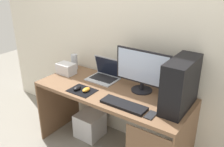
% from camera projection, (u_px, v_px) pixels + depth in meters
% --- Properties ---
extents(wall_back, '(4.00, 0.05, 2.60)m').
position_uv_depth(wall_back, '(133.00, 27.00, 2.46)').
color(wall_back, beige).
rests_on(wall_back, ground_plane).
extents(desk, '(1.56, 0.63, 0.74)m').
position_uv_depth(desk, '(113.00, 104.00, 2.45)').
color(desk, brown).
rests_on(desk, ground_plane).
extents(pc_tower, '(0.18, 0.46, 0.44)m').
position_uv_depth(pc_tower, '(181.00, 84.00, 2.03)').
color(pc_tower, black).
rests_on(pc_tower, desk).
extents(monitor, '(0.56, 0.21, 0.42)m').
position_uv_depth(monitor, '(142.00, 70.00, 2.32)').
color(monitor, black).
rests_on(monitor, desk).
extents(laptop, '(0.31, 0.25, 0.24)m').
position_uv_depth(laptop, '(104.00, 75.00, 2.65)').
color(laptop, '#B7BCC6').
rests_on(laptop, desk).
extents(speaker, '(0.07, 0.07, 0.18)m').
position_uv_depth(speaker, '(74.00, 62.00, 2.89)').
color(speaker, '#B7BCC6').
rests_on(speaker, desk).
extents(projector, '(0.20, 0.14, 0.12)m').
position_uv_depth(projector, '(66.00, 69.00, 2.77)').
color(projector, silver).
rests_on(projector, desk).
extents(keyboard, '(0.42, 0.14, 0.02)m').
position_uv_depth(keyboard, '(124.00, 105.00, 2.13)').
color(keyboard, black).
rests_on(keyboard, desk).
extents(mousepad, '(0.26, 0.20, 0.00)m').
position_uv_depth(mousepad, '(82.00, 91.00, 2.40)').
color(mousepad, black).
rests_on(mousepad, desk).
extents(mouse_left, '(0.06, 0.10, 0.03)m').
position_uv_depth(mouse_left, '(86.00, 90.00, 2.38)').
color(mouse_left, orange).
rests_on(mouse_left, mousepad).
extents(mouse_right, '(0.06, 0.10, 0.03)m').
position_uv_depth(mouse_right, '(77.00, 88.00, 2.41)').
color(mouse_right, black).
rests_on(mouse_right, mousepad).
extents(cell_phone, '(0.07, 0.13, 0.01)m').
position_uv_depth(cell_phone, '(151.00, 115.00, 1.99)').
color(cell_phone, '#232326').
rests_on(cell_phone, desk).
extents(subwoofer, '(0.29, 0.29, 0.29)m').
position_uv_depth(subwoofer, '(90.00, 125.00, 2.89)').
color(subwoofer, silver).
rests_on(subwoofer, ground_plane).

